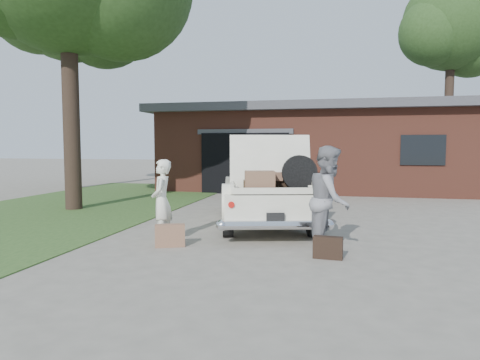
# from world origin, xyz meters

# --- Properties ---
(ground) EXTENTS (90.00, 90.00, 0.00)m
(ground) POSITION_xyz_m (0.00, 0.00, 0.00)
(ground) COLOR gray
(ground) RESTS_ON ground
(grass_strip) EXTENTS (6.00, 16.00, 0.02)m
(grass_strip) POSITION_xyz_m (-5.50, 3.00, 0.01)
(grass_strip) COLOR #2D4C1E
(grass_strip) RESTS_ON ground
(house) EXTENTS (12.80, 7.80, 3.30)m
(house) POSITION_xyz_m (0.98, 11.47, 1.67)
(house) COLOR brown
(house) RESTS_ON ground
(tree_back) EXTENTS (5.99, 5.20, 10.34)m
(tree_back) POSITION_xyz_m (-8.71, 8.59, 7.40)
(tree_back) COLOR #38281E
(tree_back) RESTS_ON ground
(tree_right) EXTENTS (5.54, 4.82, 10.40)m
(tree_right) POSITION_xyz_m (7.39, 16.96, 7.63)
(tree_right) COLOR #38281E
(tree_right) RESTS_ON ground
(sedan) EXTENTS (2.94, 5.05, 1.94)m
(sedan) POSITION_xyz_m (0.16, 2.37, 0.70)
(sedan) COLOR white
(sedan) RESTS_ON ground
(woman_left) EXTENTS (0.48, 0.61, 1.49)m
(woman_left) POSITION_xyz_m (-1.31, 0.03, 0.74)
(woman_left) COLOR white
(woman_left) RESTS_ON ground
(woman_right) EXTENTS (0.74, 0.91, 1.73)m
(woman_right) POSITION_xyz_m (1.64, -0.13, 0.87)
(woman_right) COLOR gray
(woman_right) RESTS_ON ground
(suitcase_left) EXTENTS (0.53, 0.33, 0.39)m
(suitcase_left) POSITION_xyz_m (-1.03, -0.30, 0.20)
(suitcase_left) COLOR #92634A
(suitcase_left) RESTS_ON ground
(suitcase_right) EXTENTS (0.46, 0.18, 0.34)m
(suitcase_right) POSITION_xyz_m (1.63, -0.50, 0.17)
(suitcase_right) COLOR black
(suitcase_right) RESTS_ON ground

